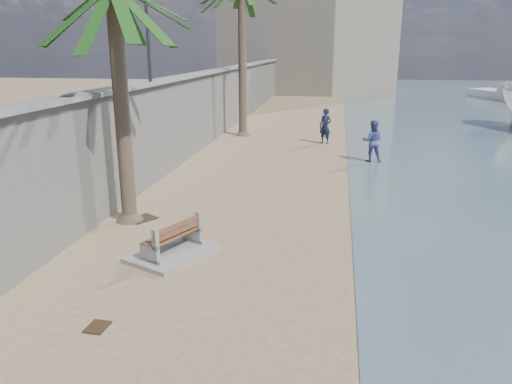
{
  "coord_description": "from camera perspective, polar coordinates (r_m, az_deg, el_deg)",
  "views": [
    {
      "loc": [
        1.5,
        -5.15,
        4.78
      ],
      "look_at": [
        -0.5,
        7.0,
        1.2
      ],
      "focal_mm": 35.0,
      "sensor_mm": 36.0,
      "label": 1
    }
  ],
  "objects": [
    {
      "name": "seawall",
      "position": [
        26.2,
        -5.61,
        9.51
      ],
      "size": [
        0.45,
        70.0,
        3.5
      ],
      "primitive_type": "cube",
      "color": "gray",
      "rests_on": "ground_plane"
    },
    {
      "name": "wall_cap",
      "position": [
        26.05,
        -5.73,
        13.44
      ],
      "size": [
        0.8,
        70.0,
        0.12
      ],
      "primitive_type": "cube",
      "color": "gray",
      "rests_on": "seawall"
    },
    {
      "name": "end_building",
      "position": [
        57.3,
        6.15,
        18.36
      ],
      "size": [
        18.0,
        12.0,
        14.0
      ],
      "primitive_type": "cube",
      "color": "#B7AA93",
      "rests_on": "ground_plane"
    },
    {
      "name": "bench_far",
      "position": [
        12.03,
        -9.54,
        -5.53
      ],
      "size": [
        2.09,
        2.41,
        0.84
      ],
      "color": "gray",
      "rests_on": "ground_plane"
    },
    {
      "name": "person_a",
      "position": [
        25.86,
        7.94,
        7.75
      ],
      "size": [
        0.9,
        0.81,
        2.07
      ],
      "primitive_type": "imported",
      "rotation": [
        0.0,
        0.0,
        -0.52
      ],
      "color": "#151F3A",
      "rests_on": "ground_plane"
    },
    {
      "name": "person_b",
      "position": [
        22.09,
        13.17,
        5.94
      ],
      "size": [
        1.0,
        0.8,
        2.0
      ],
      "primitive_type": "imported",
      "rotation": [
        0.0,
        0.0,
        3.2
      ],
      "color": "#454E8F",
      "rests_on": "ground_plane"
    },
    {
      "name": "yacht_far",
      "position": [
        52.68,
        27.14,
        9.66
      ],
      "size": [
        5.91,
        9.76,
        1.5
      ],
      "primitive_type": null,
      "rotation": [
        0.0,
        0.0,
        1.94
      ],
      "color": "silver",
      "rests_on": "bay_water"
    },
    {
      "name": "debris_c",
      "position": [
        14.79,
        -12.9,
        -3.0
      ],
      "size": [
        0.93,
        0.97,
        0.03
      ],
      "primitive_type": "cube",
      "rotation": [
        0.0,
        0.0,
        4.14
      ],
      "color": "#382616",
      "rests_on": "ground_plane"
    },
    {
      "name": "debris_d",
      "position": [
        9.58,
        -17.68,
        -14.48
      ],
      "size": [
        0.38,
        0.46,
        0.03
      ],
      "primitive_type": "cube",
      "rotation": [
        0.0,
        0.0,
        1.51
      ],
      "color": "#382616",
      "rests_on": "ground_plane"
    }
  ]
}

